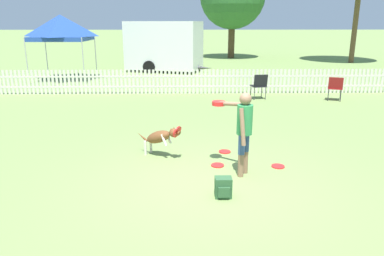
# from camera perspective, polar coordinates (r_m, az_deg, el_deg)

# --- Properties ---
(ground_plane) EXTENTS (240.00, 240.00, 0.00)m
(ground_plane) POSITION_cam_1_polar(r_m,az_deg,el_deg) (6.66, 2.94, -8.46)
(ground_plane) COLOR olive
(handler_person) EXTENTS (0.74, 0.98, 1.55)m
(handler_person) POSITION_cam_1_polar(r_m,az_deg,el_deg) (6.80, 7.68, 0.60)
(handler_person) COLOR #8C664C
(handler_person) RESTS_ON ground_plane
(leaping_dog) EXTENTS (1.02, 0.73, 0.73)m
(leaping_dog) POSITION_cam_1_polar(r_m,az_deg,el_deg) (7.82, -4.84, -1.35)
(leaping_dog) COLOR brown
(leaping_dog) RESTS_ON ground_plane
(frisbee_near_handler) EXTENTS (0.26, 0.26, 0.02)m
(frisbee_near_handler) POSITION_cam_1_polar(r_m,az_deg,el_deg) (7.56, 12.97, -5.71)
(frisbee_near_handler) COLOR red
(frisbee_near_handler) RESTS_ON ground_plane
(frisbee_near_dog) EXTENTS (0.26, 0.26, 0.02)m
(frisbee_near_dog) POSITION_cam_1_polar(r_m,az_deg,el_deg) (8.20, 5.00, -3.61)
(frisbee_near_dog) COLOR red
(frisbee_near_dog) RESTS_ON ground_plane
(frisbee_midfield) EXTENTS (0.26, 0.26, 0.02)m
(frisbee_midfield) POSITION_cam_1_polar(r_m,az_deg,el_deg) (7.44, 3.91, -5.69)
(frisbee_midfield) COLOR red
(frisbee_midfield) RESTS_ON ground_plane
(backpack_on_grass) EXTENTS (0.27, 0.24, 0.34)m
(backpack_on_grass) POSITION_cam_1_polar(r_m,az_deg,el_deg) (6.14, 4.79, -9.04)
(backpack_on_grass) COLOR #2D5633
(backpack_on_grass) RESTS_ON ground_plane
(picket_fence) EXTENTS (22.13, 0.04, 0.94)m
(picket_fence) POSITION_cam_1_polar(r_m,az_deg,el_deg) (14.73, 0.53, 7.09)
(picket_fence) COLOR silver
(picket_fence) RESTS_ON ground_plane
(folding_chair_blue_left) EXTENTS (0.63, 0.64, 0.86)m
(folding_chair_blue_left) POSITION_cam_1_polar(r_m,az_deg,el_deg) (14.30, 21.01, 5.93)
(folding_chair_blue_left) COLOR #333338
(folding_chair_blue_left) RESTS_ON ground_plane
(folding_chair_center) EXTENTS (0.56, 0.58, 0.92)m
(folding_chair_center) POSITION_cam_1_polar(r_m,az_deg,el_deg) (13.84, 10.23, 6.59)
(folding_chair_center) COLOR #333338
(folding_chair_center) RESTS_ON ground_plane
(canopy_tent_main) EXTENTS (2.55, 2.55, 3.04)m
(canopy_tent_main) POSITION_cam_1_polar(r_m,az_deg,el_deg) (19.11, -19.37, 14.22)
(canopy_tent_main) COLOR #B2B2B2
(canopy_tent_main) RESTS_ON ground_plane
(equipment_trailer) EXTENTS (4.92, 3.29, 2.74)m
(equipment_trailer) POSITION_cam_1_polar(r_m,az_deg,el_deg) (21.51, -4.26, 12.45)
(equipment_trailer) COLOR white
(equipment_trailer) RESTS_ON ground_plane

